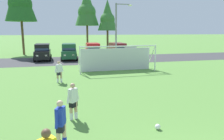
# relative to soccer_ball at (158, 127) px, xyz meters

# --- Properties ---
(ground_plane) EXTENTS (400.00, 400.00, 0.00)m
(ground_plane) POSITION_rel_soccer_ball_xyz_m (-0.33, 11.47, -0.11)
(ground_plane) COLOR #598C3D
(parking_lot_strip) EXTENTS (52.00, 8.40, 0.01)m
(parking_lot_strip) POSITION_rel_soccer_ball_xyz_m (-0.33, 21.10, -0.11)
(parking_lot_strip) COLOR #3D3D3F
(parking_lot_strip) RESTS_ON ground
(soccer_ball) EXTENTS (0.22, 0.22, 0.22)m
(soccer_ball) POSITION_rel_soccer_ball_xyz_m (0.00, 0.00, 0.00)
(soccer_ball) COLOR white
(soccer_ball) RESTS_ON ground
(soccer_goal) EXTENTS (7.46, 2.10, 2.57)m
(soccer_goal) POSITION_rel_soccer_ball_xyz_m (1.66, 12.44, 1.18)
(soccer_goal) COLOR white
(soccer_goal) RESTS_ON ground
(player_striker_near) EXTENTS (0.68, 0.46, 1.64)m
(player_striker_near) POSITION_rel_soccer_ball_xyz_m (-3.80, 8.86, 0.71)
(player_striker_near) COLOR tan
(player_striker_near) RESTS_ON ground
(player_midfield_center) EXTENTS (0.40, 0.69, 1.64)m
(player_midfield_center) POSITION_rel_soccer_ball_xyz_m (-3.69, -0.43, 0.71)
(player_midfield_center) COLOR beige
(player_midfield_center) RESTS_ON ground
(player_defender_far) EXTENTS (0.61, 0.55, 1.64)m
(player_defender_far) POSITION_rel_soccer_ball_xyz_m (-3.17, 1.77, 0.71)
(player_defender_far) COLOR tan
(player_defender_far) RESTS_ON ground
(parked_car_slot_far_left) EXTENTS (2.20, 4.63, 2.16)m
(parked_car_slot_far_left) POSITION_rel_soccer_ball_xyz_m (-5.97, 22.13, 1.00)
(parked_car_slot_far_left) COLOR black
(parked_car_slot_far_left) RESTS_ON ground
(parked_car_slot_left) EXTENTS (2.32, 4.69, 2.16)m
(parked_car_slot_left) POSITION_rel_soccer_ball_xyz_m (-2.53, 21.91, 1.00)
(parked_car_slot_left) COLOR #194C2D
(parked_car_slot_left) RESTS_ON ground
(parked_car_slot_center_left) EXTENTS (2.31, 4.69, 2.16)m
(parked_car_slot_center_left) POSITION_rel_soccer_ball_xyz_m (0.74, 22.20, 1.00)
(parked_car_slot_center_left) COLOR red
(parked_car_slot_center_left) RESTS_ON ground
(parked_car_slot_center) EXTENTS (2.30, 4.69, 2.16)m
(parked_car_slot_center) POSITION_rel_soccer_ball_xyz_m (4.30, 21.96, 1.00)
(parked_car_slot_center) COLOR maroon
(parked_car_slot_center) RESTS_ON ground
(parked_car_slot_center_right) EXTENTS (2.08, 4.22, 1.72)m
(parked_car_slot_center_right) POSITION_rel_soccer_ball_xyz_m (5.69, 21.16, 0.77)
(parked_car_slot_center_right) COLOR #B2B2BC
(parked_car_slot_center_right) RESTS_ON ground
(tree_mid_left) EXTENTS (4.36, 4.36, 11.62)m
(tree_mid_left) POSITION_rel_soccer_ball_xyz_m (1.30, 32.59, 7.88)
(tree_mid_left) COLOR brown
(tree_mid_left) RESTS_ON ground
(tree_center_back) EXTENTS (3.53, 3.53, 9.42)m
(tree_center_back) POSITION_rel_soccer_ball_xyz_m (4.79, 30.90, 6.36)
(tree_center_back) COLOR brown
(tree_center_back) RESTS_ON ground
(street_lamp) EXTENTS (2.00, 0.32, 6.83)m
(street_lamp) POSITION_rel_soccer_ball_xyz_m (2.64, 15.88, 3.44)
(street_lamp) COLOR slate
(street_lamp) RESTS_ON ground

